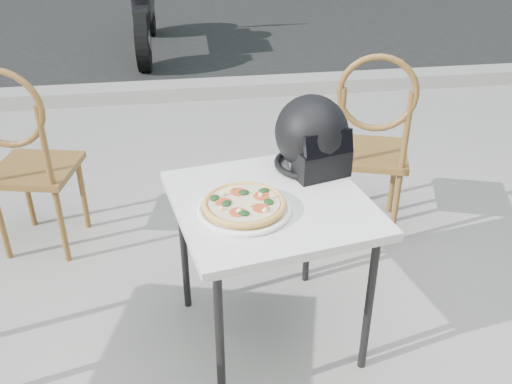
{
  "coord_description": "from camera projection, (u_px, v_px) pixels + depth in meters",
  "views": [
    {
      "loc": [
        -0.43,
        -1.75,
        1.76
      ],
      "look_at": [
        -0.16,
        0.03,
        0.72
      ],
      "focal_mm": 40.0,
      "sensor_mm": 36.0,
      "label": 1
    }
  ],
  "objects": [
    {
      "name": "curb",
      "position": [
        224.0,
        88.0,
        4.97
      ],
      "size": [
        30.0,
        0.25,
        0.12
      ],
      "primitive_type": "cube",
      "color": "gray",
      "rests_on": "ground"
    },
    {
      "name": "ground",
      "position": [
        295.0,
        339.0,
        2.43
      ],
      "size": [
        80.0,
        80.0,
        0.0
      ],
      "primitive_type": "plane",
      "color": "gray",
      "rests_on": "ground"
    },
    {
      "name": "motorcycle",
      "position": [
        145.0,
        10.0,
        5.97
      ],
      "size": [
        0.51,
        1.97,
        0.98
      ],
      "rotation": [
        0.0,
        0.0,
        -0.02
      ],
      "color": "black",
      "rests_on": "street_asphalt"
    },
    {
      "name": "pizza",
      "position": [
        244.0,
        204.0,
        2.04
      ],
      "size": [
        0.37,
        0.37,
        0.04
      ],
      "rotation": [
        0.0,
        0.0,
        0.25
      ],
      "color": "#E1AB52",
      "rests_on": "plate"
    },
    {
      "name": "street_asphalt",
      "position": [
        198.0,
        1.0,
        8.43
      ],
      "size": [
        30.0,
        8.0,
        0.0
      ],
      "primitive_type": "cube",
      "color": "black",
      "rests_on": "ground"
    },
    {
      "name": "helmet",
      "position": [
        312.0,
        137.0,
        2.29
      ],
      "size": [
        0.37,
        0.38,
        0.3
      ],
      "rotation": [
        0.0,
        0.0,
        0.28
      ],
      "color": "black",
      "rests_on": "cafe_table_main"
    },
    {
      "name": "cafe_chair_side",
      "position": [
        24.0,
        153.0,
        2.72
      ],
      "size": [
        0.46,
        0.46,
        1.01
      ],
      "rotation": [
        0.0,
        0.0,
        2.92
      ],
      "color": "brown",
      "rests_on": "ground"
    },
    {
      "name": "cafe_chair_main",
      "position": [
        372.0,
        137.0,
        2.87
      ],
      "size": [
        0.49,
        0.49,
        1.02
      ],
      "rotation": [
        0.0,
        0.0,
        2.83
      ],
      "color": "brown",
      "rests_on": "ground"
    },
    {
      "name": "cafe_table_main",
      "position": [
        271.0,
        213.0,
        2.16
      ],
      "size": [
        0.82,
        0.82,
        0.67
      ],
      "rotation": [
        0.0,
        0.0,
        0.18
      ],
      "color": "silver",
      "rests_on": "ground"
    },
    {
      "name": "plate",
      "position": [
        244.0,
        209.0,
        2.05
      ],
      "size": [
        0.41,
        0.41,
        0.02
      ],
      "rotation": [
        0.0,
        0.0,
        0.22
      ],
      "color": "white",
      "rests_on": "cafe_table_main"
    }
  ]
}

